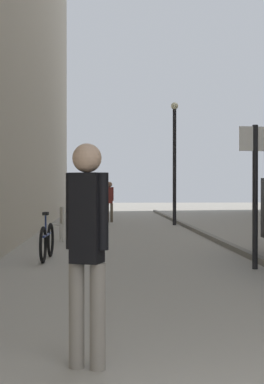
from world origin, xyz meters
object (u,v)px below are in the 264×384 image
pedestrian_mid_block (110,199)px  lamp_post (175,155)px  street_sign_post (255,183)px  cafe_chair_near_window (58,222)px  bicycle_leaning (47,241)px  pedestrian_main_foreground (87,239)px

pedestrian_mid_block → lamp_post: 3.57m
street_sign_post → pedestrian_mid_block: bearing=-87.9°
cafe_chair_near_window → lamp_post: bearing=-45.2°
lamp_post → bicycle_leaning: 11.44m
pedestrian_mid_block → bicycle_leaning: 12.46m
pedestrian_mid_block → bicycle_leaning: (-1.42, -12.36, -0.60)m
pedestrian_mid_block → street_sign_post: bearing=-89.6°
pedestrian_main_foreground → bicycle_leaning: (-1.00, 7.04, -0.68)m
bicycle_leaning → cafe_chair_near_window: 3.90m
street_sign_post → bicycle_leaning: bearing=-28.9°
lamp_post → cafe_chair_near_window: bearing=-121.2°
pedestrian_main_foreground → pedestrian_mid_block: bearing=-71.2°
cafe_chair_near_window → pedestrian_main_foreground: bearing=171.7°
pedestrian_mid_block → lamp_post: size_ratio=0.36×
lamp_post → cafe_chair_near_window: lamp_post is taller
pedestrian_mid_block → street_sign_post: (2.46, -13.85, 0.57)m
pedestrian_main_foreground → street_sign_post: (2.87, 5.56, 0.48)m
street_sign_post → pedestrian_main_foreground: bearing=54.7°
street_sign_post → cafe_chair_near_window: 6.75m
pedestrian_mid_block → cafe_chair_near_window: pedestrian_mid_block is taller
bicycle_leaning → cafe_chair_near_window: (-0.09, 3.89, 0.17)m
pedestrian_main_foreground → pedestrian_mid_block: size_ratio=1.08×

